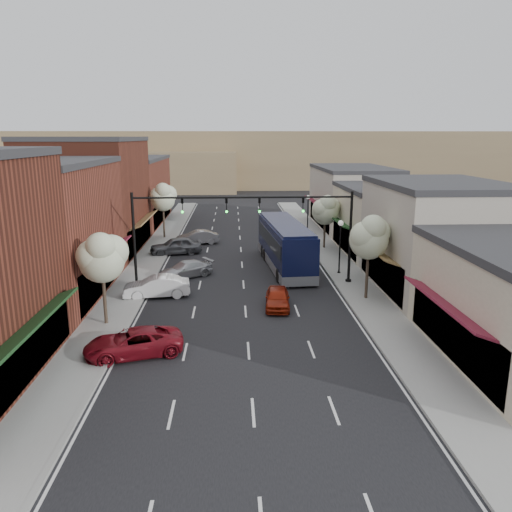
{
  "coord_description": "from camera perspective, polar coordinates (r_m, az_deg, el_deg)",
  "views": [
    {
      "loc": [
        -0.72,
        -28.17,
        10.88
      ],
      "look_at": [
        0.95,
        8.04,
        2.2
      ],
      "focal_mm": 35.0,
      "sensor_mm": 36.0,
      "label": 1
    }
  ],
  "objects": [
    {
      "name": "lamp_post_far",
      "position": [
        57.35,
        5.96,
        5.5
      ],
      "size": [
        0.44,
        0.44,
        4.44
      ],
      "color": "black",
      "rests_on": "ground"
    },
    {
      "name": "hill_far",
      "position": [
        118.27,
        -2.33,
        11.09
      ],
      "size": [
        120.0,
        30.0,
        12.0
      ],
      "primitive_type": "cube",
      "color": "#7A6647",
      "rests_on": "ground"
    },
    {
      "name": "parked_car_c",
      "position": [
        39.95,
        -8.05,
        -1.52
      ],
      "size": [
        4.68,
        3.87,
        1.28
      ],
      "primitive_type": "imported",
      "rotation": [
        0.0,
        0.0,
        -1.01
      ],
      "color": "#A9AAAF",
      "rests_on": "ground"
    },
    {
      "name": "parked_car_b",
      "position": [
        35.35,
        -11.29,
        -3.45
      ],
      "size": [
        4.73,
        2.15,
        1.5
      ],
      "primitive_type": "imported",
      "rotation": [
        0.0,
        0.0,
        -1.44
      ],
      "color": "silver",
      "rests_on": "ground"
    },
    {
      "name": "sidewalk_left",
      "position": [
        48.51,
        -11.68,
        0.31
      ],
      "size": [
        2.8,
        73.0,
        0.15
      ],
      "primitive_type": "cube",
      "color": "gray",
      "rests_on": "ground"
    },
    {
      "name": "signal_mast_right",
      "position": [
        37.25,
        7.22,
        3.69
      ],
      "size": [
        8.22,
        0.46,
        7.0
      ],
      "color": "black",
      "rests_on": "ground"
    },
    {
      "name": "curb_right",
      "position": [
        48.52,
        6.58,
        0.51
      ],
      "size": [
        0.25,
        73.0,
        0.17
      ],
      "primitive_type": "cube",
      "color": "gray",
      "rests_on": "ground"
    },
    {
      "name": "tree_right_near",
      "position": [
        33.98,
        12.9,
        2.22
      ],
      "size": [
        2.85,
        2.65,
        5.95
      ],
      "color": "#47382B",
      "rests_on": "ground"
    },
    {
      "name": "tree_left_near",
      "position": [
        29.85,
        -17.18,
        -0.03
      ],
      "size": [
        2.85,
        2.65,
        5.69
      ],
      "color": "#47382B",
      "rests_on": "ground"
    },
    {
      "name": "parked_car_e",
      "position": [
        52.12,
        -6.72,
        2.13
      ],
      "size": [
        4.58,
        2.41,
        1.43
      ],
      "primitive_type": "imported",
      "rotation": [
        0.0,
        0.0,
        -1.36
      ],
      "color": "#95969A",
      "rests_on": "ground"
    },
    {
      "name": "signal_mast_left",
      "position": [
        37.03,
        -10.23,
        3.52
      ],
      "size": [
        8.22,
        0.46,
        7.0
      ],
      "color": "black",
      "rests_on": "ground"
    },
    {
      "name": "bldg_right_midnear",
      "position": [
        37.74,
        19.92,
        2.01
      ],
      "size": [
        9.14,
        12.1,
        7.9
      ],
      "color": "#A59C8E",
      "rests_on": "ground"
    },
    {
      "name": "lamp_post_near",
      "position": [
        40.37,
        9.6,
        2.03
      ],
      "size": [
        0.44,
        0.44,
        4.44
      ],
      "color": "black",
      "rests_on": "ground"
    },
    {
      "name": "tree_right_far",
      "position": [
        49.44,
        7.99,
        5.33
      ],
      "size": [
        2.85,
        2.65,
        5.43
      ],
      "color": "#47382B",
      "rests_on": "ground"
    },
    {
      "name": "bldg_left_far",
      "position": [
        65.92,
        -14.56,
        7.19
      ],
      "size": [
        10.14,
        18.1,
        8.4
      ],
      "color": "brown",
      "rests_on": "ground"
    },
    {
      "name": "coach_bus",
      "position": [
        42.26,
        3.31,
        1.34
      ],
      "size": [
        3.82,
        12.94,
        3.9
      ],
      "rotation": [
        0.0,
        0.0,
        0.08
      ],
      "color": "black",
      "rests_on": "ground"
    },
    {
      "name": "bldg_left_midfar",
      "position": [
        50.33,
        -18.33,
        6.54
      ],
      "size": [
        10.14,
        14.1,
        10.9
      ],
      "color": "#5F281B",
      "rests_on": "ground"
    },
    {
      "name": "red_hatchback",
      "position": [
        32.62,
        2.47,
        -4.8
      ],
      "size": [
        1.87,
        3.99,
        1.32
      ],
      "primitive_type": "imported",
      "rotation": [
        0.0,
        0.0,
        -0.08
      ],
      "color": "maroon",
      "rests_on": "ground"
    },
    {
      "name": "parked_car_a",
      "position": [
        26.46,
        -13.83,
        -9.6
      ],
      "size": [
        5.38,
        3.55,
        1.37
      ],
      "primitive_type": "imported",
      "rotation": [
        0.0,
        0.0,
        -1.29
      ],
      "color": "maroon",
      "rests_on": "ground"
    },
    {
      "name": "bldg_right_far",
      "position": [
        62.29,
        10.85,
        6.57
      ],
      "size": [
        9.14,
        16.1,
        7.4
      ],
      "color": "#A59C8E",
      "rests_on": "ground"
    },
    {
      "name": "bldg_right_midfar",
      "position": [
        48.98,
        14.55,
        3.97
      ],
      "size": [
        9.14,
        12.1,
        6.4
      ],
      "color": "beige",
      "rests_on": "ground"
    },
    {
      "name": "bldg_left_midnear",
      "position": [
        37.26,
        -23.88,
        2.69
      ],
      "size": [
        10.14,
        14.1,
        9.4
      ],
      "color": "brown",
      "rests_on": "ground"
    },
    {
      "name": "parked_car_d",
      "position": [
        47.87,
        -9.16,
        1.16
      ],
      "size": [
        5.16,
        3.08,
        1.64
      ],
      "primitive_type": "imported",
      "rotation": [
        0.0,
        0.0,
        -1.32
      ],
      "color": "#595B61",
      "rests_on": "ground"
    },
    {
      "name": "tree_left_far",
      "position": [
        54.99,
        -10.57,
        6.69
      ],
      "size": [
        2.85,
        2.65,
        6.13
      ],
      "color": "#47382B",
      "rests_on": "ground"
    },
    {
      "name": "ground",
      "position": [
        30.2,
        -1.11,
        -7.65
      ],
      "size": [
        160.0,
        160.0,
        0.0
      ],
      "primitive_type": "plane",
      "color": "black",
      "rests_on": "ground"
    },
    {
      "name": "hill_near",
      "position": [
        109.13,
        -15.71,
        9.36
      ],
      "size": [
        50.0,
        20.0,
        8.0
      ],
      "primitive_type": "cube",
      "color": "#7A6647",
      "rests_on": "ground"
    },
    {
      "name": "curb_left",
      "position": [
        48.31,
        -10.04,
        0.33
      ],
      "size": [
        0.25,
        73.0,
        0.17
      ],
      "primitive_type": "cube",
      "color": "gray",
      "rests_on": "ground"
    },
    {
      "name": "sidewalk_right",
      "position": [
        48.76,
        8.21,
        0.52
      ],
      "size": [
        2.8,
        73.0,
        0.15
      ],
      "primitive_type": "cube",
      "color": "gray",
      "rests_on": "ground"
    }
  ]
}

